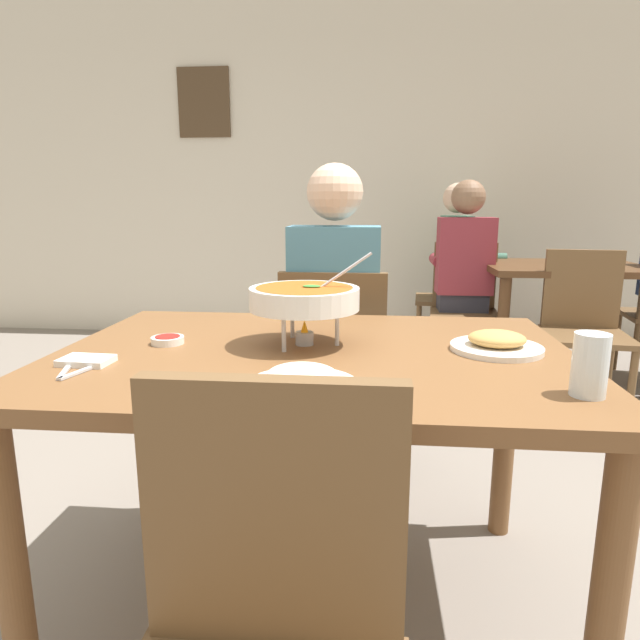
% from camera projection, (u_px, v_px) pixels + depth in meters
% --- Properties ---
extents(ground_plane, '(16.00, 16.00, 0.00)m').
position_uv_depth(ground_plane, '(315.00, 601.00, 1.61)').
color(ground_plane, gray).
extents(cafe_rear_partition, '(10.00, 0.10, 3.00)m').
position_uv_depth(cafe_rear_partition, '(356.00, 163.00, 4.60)').
color(cafe_rear_partition, beige).
rests_on(cafe_rear_partition, ground_plane).
extents(picture_frame_hung, '(0.44, 0.03, 0.56)m').
position_uv_depth(picture_frame_hung, '(204.00, 103.00, 4.56)').
color(picture_frame_hung, '#4C3823').
extents(dining_table_main, '(1.36, 0.96, 0.77)m').
position_uv_depth(dining_table_main, '(315.00, 387.00, 1.47)').
color(dining_table_main, brown).
rests_on(dining_table_main, ground_plane).
extents(chair_diner_main, '(0.44, 0.44, 0.90)m').
position_uv_depth(chair_diner_main, '(334.00, 363.00, 2.25)').
color(chair_diner_main, brown).
rests_on(chair_diner_main, ground_plane).
extents(diner_main, '(0.40, 0.45, 1.31)m').
position_uv_depth(diner_main, '(335.00, 305.00, 2.23)').
color(diner_main, '#2D2D38').
rests_on(diner_main, ground_plane).
extents(curry_bowl, '(0.33, 0.30, 0.26)m').
position_uv_depth(curry_bowl, '(304.00, 299.00, 1.47)').
color(curry_bowl, silver).
rests_on(curry_bowl, dining_table_main).
extents(rice_plate, '(0.24, 0.24, 0.06)m').
position_uv_depth(rice_plate, '(302.00, 381.00, 1.13)').
color(rice_plate, white).
rests_on(rice_plate, dining_table_main).
extents(appetizer_plate, '(0.24, 0.24, 0.06)m').
position_uv_depth(appetizer_plate, '(497.00, 343.00, 1.43)').
color(appetizer_plate, white).
rests_on(appetizer_plate, dining_table_main).
extents(sauce_dish, '(0.09, 0.09, 0.02)m').
position_uv_depth(sauce_dish, '(168.00, 340.00, 1.51)').
color(sauce_dish, white).
rests_on(sauce_dish, dining_table_main).
extents(napkin_folded, '(0.12, 0.09, 0.02)m').
position_uv_depth(napkin_folded, '(86.00, 361.00, 1.32)').
color(napkin_folded, white).
rests_on(napkin_folded, dining_table_main).
extents(fork_utensil, '(0.07, 0.17, 0.01)m').
position_uv_depth(fork_utensil, '(67.00, 368.00, 1.27)').
color(fork_utensil, silver).
rests_on(fork_utensil, dining_table_main).
extents(spoon_utensil, '(0.06, 0.17, 0.01)m').
position_uv_depth(spoon_utensil, '(88.00, 369.00, 1.27)').
color(spoon_utensil, silver).
rests_on(spoon_utensil, dining_table_main).
extents(drink_glass, '(0.07, 0.07, 0.13)m').
position_uv_depth(drink_glass, '(590.00, 368.00, 1.09)').
color(drink_glass, silver).
rests_on(drink_glass, dining_table_main).
extents(dining_table_far, '(1.00, 0.80, 0.77)m').
position_uv_depth(dining_table_far, '(562.00, 286.00, 3.53)').
color(dining_table_far, '#51331C').
rests_on(dining_table_far, ground_plane).
extents(chair_bg_left, '(0.48, 0.48, 0.90)m').
position_uv_depth(chair_bg_left, '(464.00, 302.00, 3.65)').
color(chair_bg_left, brown).
rests_on(chair_bg_left, ground_plane).
extents(chair_bg_right, '(0.48, 0.48, 0.90)m').
position_uv_depth(chair_bg_right, '(458.00, 290.00, 4.14)').
color(chair_bg_right, brown).
rests_on(chair_bg_right, ground_plane).
extents(chair_bg_corner, '(0.49, 0.49, 0.90)m').
position_uv_depth(chair_bg_corner, '(584.00, 320.00, 3.07)').
color(chair_bg_corner, brown).
rests_on(chair_bg_corner, ground_plane).
extents(patron_bg_left, '(0.40, 0.45, 1.31)m').
position_uv_depth(patron_bg_left, '(463.00, 266.00, 3.63)').
color(patron_bg_left, '#2D2D38').
rests_on(patron_bg_left, ground_plane).
extents(patron_bg_right, '(0.45, 0.40, 1.31)m').
position_uv_depth(patron_bg_right, '(460.00, 259.00, 4.10)').
color(patron_bg_right, '#2D2D38').
rests_on(patron_bg_right, ground_plane).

